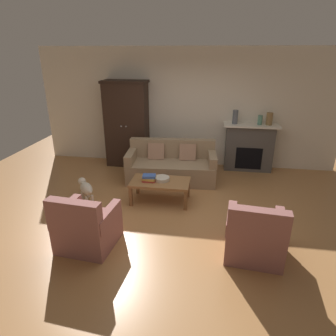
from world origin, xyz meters
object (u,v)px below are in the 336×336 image
at_px(fruit_bowl, 162,179).
at_px(armchair_near_right, 254,236).
at_px(mantel_vase_jade, 260,120).
at_px(couch, 171,166).
at_px(book_stack, 149,178).
at_px(coffee_table, 160,184).
at_px(fireplace, 249,147).
at_px(dog, 86,188).
at_px(mantel_vase_slate, 235,117).
at_px(armchair_near_left, 86,228).
at_px(armoire, 127,124).
at_px(mantel_vase_bronze, 269,119).

bearing_deg(fruit_bowl, armchair_near_right, -42.58).
relative_size(mantel_vase_jade, armchair_near_right, 0.25).
relative_size(couch, book_stack, 7.66).
height_order(couch, coffee_table, couch).
bearing_deg(fireplace, dog, -147.04).
bearing_deg(dog, mantel_vase_jade, 31.33).
bearing_deg(couch, mantel_vase_slate, 32.88).
height_order(couch, armchair_near_left, armchair_near_left).
bearing_deg(mantel_vase_slate, book_stack, -129.89).
bearing_deg(coffee_table, armoire, 122.05).
xyz_separation_m(coffee_table, armchair_near_left, (-0.81, -1.54, -0.05)).
relative_size(couch, armchair_near_right, 2.24).
relative_size(fruit_bowl, mantel_vase_bronze, 1.02).
height_order(armoire, mantel_vase_bronze, armoire).
relative_size(fruit_bowl, mantel_vase_slate, 0.92).
bearing_deg(couch, armchair_near_right, -57.96).
bearing_deg(fruit_bowl, coffee_table, -119.47).
relative_size(mantel_vase_bronze, dog, 0.61).
distance_m(mantel_vase_jade, mantel_vase_bronze, 0.20).
bearing_deg(dog, mantel_vase_bronze, 29.89).
relative_size(fireplace, couch, 0.64).
relative_size(armoire, fruit_bowl, 7.10).
bearing_deg(armchair_near_right, fruit_bowl, 137.42).
bearing_deg(coffee_table, mantel_vase_slate, 53.43).
relative_size(couch, fruit_bowl, 6.81).
xyz_separation_m(fireplace, armchair_near_left, (-2.60, -3.46, -0.25)).
bearing_deg(fireplace, coffee_table, -133.00).
bearing_deg(mantel_vase_slate, armchair_near_left, -122.85).
height_order(armoire, dog, armoire).
height_order(fruit_bowl, book_stack, book_stack).
bearing_deg(dog, armchair_near_right, -22.10).
relative_size(book_stack, armchair_near_right, 0.29).
distance_m(mantel_vase_bronze, dog, 4.27).
height_order(coffee_table, fruit_bowl, fruit_bowl).
bearing_deg(mantel_vase_slate, fruit_bowl, -126.72).
relative_size(armoire, coffee_table, 1.87).
xyz_separation_m(fireplace, mantel_vase_bronze, (0.38, -0.02, 0.69)).
relative_size(armoire, couch, 1.04).
distance_m(coffee_table, mantel_vase_slate, 2.54).
distance_m(mantel_vase_slate, dog, 3.66).
height_order(couch, mantel_vase_bronze, mantel_vase_bronze).
xyz_separation_m(mantel_vase_jade, armchair_near_right, (-0.40, -3.29, -0.91)).
relative_size(mantel_vase_jade, dog, 0.46).
bearing_deg(armchair_near_left, book_stack, 68.17).
relative_size(book_stack, mantel_vase_jade, 1.20).
height_order(mantel_vase_slate, armchair_near_left, mantel_vase_slate).
bearing_deg(mantel_vase_jade, mantel_vase_slate, 180.00).
bearing_deg(couch, fruit_bowl, -92.21).
height_order(armchair_near_right, dog, armchair_near_right).
xyz_separation_m(armoire, fruit_bowl, (1.18, -1.80, -0.58)).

